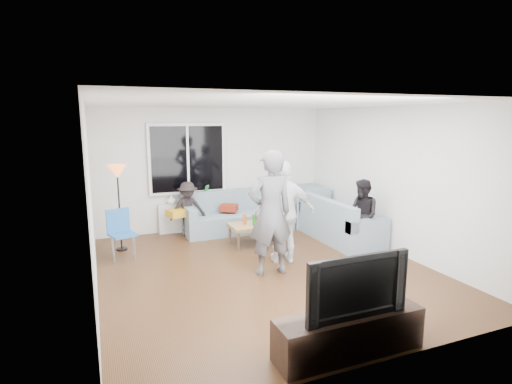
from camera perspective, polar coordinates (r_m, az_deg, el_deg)
name	(u,v)px	position (r m, az deg, el deg)	size (l,w,h in m)	color
floor	(264,270)	(6.63, 1.17, -10.94)	(5.00, 5.50, 0.04)	#56351C
ceiling	(265,102)	(6.18, 1.26, 12.51)	(5.00, 5.50, 0.04)	white
wall_back	(214,169)	(8.85, -5.90, 3.26)	(5.00, 0.04, 2.60)	silver
wall_front	(383,238)	(3.95, 17.43, -6.16)	(5.00, 0.04, 2.60)	silver
wall_left	(89,202)	(5.77, -22.42, -1.30)	(0.04, 5.50, 2.60)	silver
wall_right	(394,180)	(7.62, 18.92, 1.59)	(0.04, 5.50, 2.60)	silver
window_frame	(187,159)	(8.60, -9.63, 4.64)	(1.62, 0.06, 1.47)	white
window_glass	(188,159)	(8.56, -9.58, 4.62)	(1.50, 0.02, 1.35)	black
window_mullion	(188,159)	(8.55, -9.56, 4.61)	(0.05, 0.03, 1.35)	white
radiator	(190,217)	(8.77, -9.33, -3.47)	(1.30, 0.12, 0.62)	silver
potted_plant	(205,193)	(8.72, -7.18, -0.14)	(0.21, 0.17, 0.38)	#2C6F32
vase	(171,200)	(8.58, -11.82, -1.08)	(0.18, 0.18, 0.19)	white
sofa_back_section	(238,211)	(8.65, -2.55, -2.75)	(2.30, 0.85, 0.85)	gray
sofa_right_section	(339,218)	(8.22, 11.62, -3.67)	(0.85, 2.00, 0.85)	gray
sofa_corner	(305,205)	(9.30, 6.90, -1.88)	(0.85, 0.85, 0.85)	gray
cushion_yellow	(178,213)	(8.28, -10.97, -2.93)	(0.38, 0.32, 0.14)	gold
cushion_red	(229,208)	(8.63, -3.85, -2.22)	(0.36, 0.30, 0.13)	maroon
coffee_table	(259,234)	(7.81, 0.38, -5.89)	(1.10, 0.60, 0.40)	#AC8053
pitcher	(259,220)	(7.67, 0.44, -3.99)	(0.17, 0.17, 0.17)	maroon
side_chair	(123,235)	(7.27, -18.23, -5.79)	(0.40, 0.40, 0.86)	#2763AB
floor_lamp	(119,208)	(7.73, -18.68, -2.20)	(0.32, 0.32, 1.56)	orange
player_left	(270,213)	(6.17, 2.02, -2.99)	(0.70, 0.46, 1.93)	#515256
player_right	(284,212)	(6.72, 4.03, -2.88)	(1.00, 0.42, 1.70)	silver
spectator_right	(362,215)	(7.59, 14.72, -3.19)	(0.64, 0.50, 1.31)	black
spectator_back	(188,209)	(8.36, -9.57, -2.40)	(0.72, 0.42, 1.12)	black
tv_console	(349,334)	(4.49, 12.98, -18.85)	(1.60, 0.40, 0.44)	#322319
television	(351,283)	(4.25, 13.29, -12.39)	(1.14, 0.15, 0.65)	black
bottle_a	(245,219)	(7.69, -1.62, -3.86)	(0.07, 0.07, 0.20)	#F15B0E
bottle_e	(271,216)	(7.97, 2.13, -3.36)	(0.07, 0.07, 0.20)	black
bottle_b	(254,220)	(7.61, -0.24, -3.94)	(0.08, 0.08, 0.21)	#178319
bottle_d	(271,217)	(7.70, 2.13, -3.58)	(0.07, 0.07, 0.27)	orange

